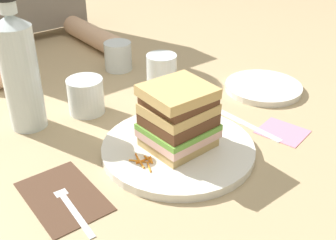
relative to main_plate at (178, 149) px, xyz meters
name	(u,v)px	position (x,y,z in m)	size (l,w,h in m)	color
ground_plane	(178,145)	(0.02, 0.02, -0.01)	(3.00, 3.00, 0.00)	tan
main_plate	(178,149)	(0.00, 0.00, 0.00)	(0.28, 0.28, 0.02)	white
sandwich	(178,117)	(0.00, 0.00, 0.07)	(0.12, 0.11, 0.12)	tan
carrot_shred_0	(135,161)	(-0.09, 0.01, 0.01)	(0.00, 0.00, 0.02)	orange
carrot_shred_1	(149,167)	(-0.08, -0.02, 0.01)	(0.00, 0.00, 0.03)	orange
carrot_shred_2	(144,162)	(-0.08, -0.01, 0.01)	(0.00, 0.00, 0.03)	orange
carrot_shred_3	(137,157)	(-0.08, 0.01, 0.01)	(0.00, 0.00, 0.02)	orange
carrot_shred_4	(148,159)	(-0.07, 0.00, 0.01)	(0.00, 0.00, 0.02)	orange
carrot_shred_5	(151,160)	(-0.07, -0.01, 0.01)	(0.00, 0.00, 0.02)	orange
carrot_shred_6	(141,163)	(-0.09, 0.00, 0.01)	(0.00, 0.00, 0.03)	orange
carrot_shred_7	(143,160)	(-0.08, 0.00, 0.01)	(0.00, 0.00, 0.03)	orange
carrot_shred_8	(207,127)	(0.08, 0.01, 0.01)	(0.00, 0.00, 0.03)	orange
carrot_shred_9	(197,127)	(0.07, 0.02, 0.01)	(0.00, 0.00, 0.03)	orange
carrot_shred_10	(212,126)	(0.09, 0.01, 0.01)	(0.00, 0.00, 0.03)	orange
carrot_shred_11	(208,126)	(0.09, 0.01, 0.01)	(0.00, 0.00, 0.02)	orange
carrot_shred_12	(213,131)	(0.08, -0.01, 0.01)	(0.00, 0.00, 0.03)	orange
carrot_shred_13	(204,128)	(0.08, 0.01, 0.01)	(0.00, 0.00, 0.03)	orange
carrot_shred_14	(207,135)	(0.06, -0.01, 0.01)	(0.00, 0.00, 0.02)	orange
carrot_shred_15	(215,135)	(0.08, -0.02, 0.01)	(0.00, 0.00, 0.02)	orange
carrot_shred_16	(200,127)	(0.07, 0.02, 0.01)	(0.00, 0.00, 0.03)	orange
carrot_shred_17	(212,124)	(0.10, 0.01, 0.01)	(0.00, 0.00, 0.03)	orange
napkin_dark	(63,196)	(-0.22, 0.02, -0.01)	(0.11, 0.16, 0.00)	#4C3323
fork	(68,202)	(-0.23, 0.00, 0.00)	(0.03, 0.17, 0.00)	silver
knife	(243,122)	(0.17, 0.00, -0.01)	(0.02, 0.20, 0.00)	silver
juice_glass	(162,77)	(0.13, 0.22, 0.03)	(0.07, 0.07, 0.09)	white
water_bottle	(20,71)	(-0.18, 0.26, 0.11)	(0.07, 0.07, 0.27)	silver
empty_tumbler_0	(118,56)	(0.12, 0.40, 0.03)	(0.07, 0.07, 0.07)	silver
empty_tumbler_1	(86,96)	(-0.06, 0.24, 0.03)	(0.08, 0.08, 0.08)	silver
side_plate	(263,87)	(0.33, 0.08, 0.00)	(0.18, 0.18, 0.01)	white
napkin_pink	(282,132)	(0.21, -0.08, -0.01)	(0.08, 0.09, 0.00)	pink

